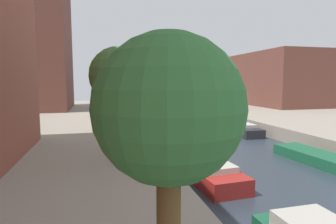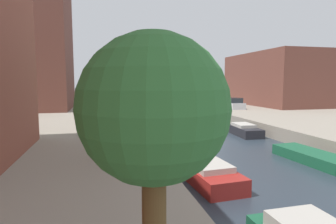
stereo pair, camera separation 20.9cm
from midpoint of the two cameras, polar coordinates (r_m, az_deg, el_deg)
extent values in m
plane|color=#28333D|center=(20.75, 7.86, -5.80)|extent=(84.00, 84.00, 0.00)
cube|color=brown|center=(38.03, -27.76, 16.81)|extent=(10.00, 9.86, 21.53)
cube|color=brown|center=(44.25, 21.45, 6.25)|extent=(10.00, 15.75, 7.36)
sphere|color=#347337|center=(3.40, -1.62, 0.70)|extent=(1.87, 1.87, 1.87)
cylinder|color=brown|center=(11.84, -10.38, -3.31)|extent=(0.26, 0.26, 2.70)
sphere|color=#416D33|center=(11.68, -10.59, 7.28)|extent=(2.37, 2.37, 2.37)
cylinder|color=brown|center=(19.03, -11.82, 0.56)|extent=(0.33, 0.33, 2.93)
sphere|color=#268423|center=(18.96, -11.98, 7.91)|extent=(2.77, 2.77, 2.77)
cylinder|color=brown|center=(26.12, -12.44, 1.32)|extent=(0.30, 0.30, 2.29)
sphere|color=#396935|center=(26.03, -12.53, 5.52)|extent=(2.20, 2.20, 2.20)
cylinder|color=brown|center=(34.29, -12.86, 3.15)|extent=(0.26, 0.26, 3.15)
sphere|color=#3B7336|center=(34.25, -12.96, 7.27)|extent=(2.56, 2.56, 2.56)
cylinder|color=#4D3F24|center=(42.13, -13.09, 3.09)|extent=(0.34, 0.34, 2.30)
sphere|color=#3E8E34|center=(42.08, -13.15, 5.51)|extent=(1.81, 1.81, 1.81)
cube|color=#B7B7BC|center=(35.75, 12.70, 1.34)|extent=(1.85, 4.07, 0.75)
cube|color=#1E2328|center=(35.43, 12.95, 2.40)|extent=(1.58, 2.26, 0.61)
cube|color=maroon|center=(12.36, 8.20, -12.49)|extent=(1.96, 4.03, 0.67)
cube|color=#B2ADA3|center=(12.19, 8.30, -10.52)|extent=(1.58, 2.25, 0.24)
cube|color=#232328|center=(19.45, -1.82, -5.65)|extent=(1.46, 3.66, 0.60)
cube|color=gray|center=(19.09, -1.64, -4.54)|extent=(1.18, 2.03, 0.26)
cube|color=#195638|center=(17.06, 27.22, -8.08)|extent=(1.97, 4.48, 0.56)
cube|color=#232328|center=(23.42, 15.20, -3.75)|extent=(1.77, 3.68, 0.67)
cube|color=#B2ADA3|center=(23.53, 14.98, -2.57)|extent=(1.44, 2.05, 0.24)
camera|label=1|loc=(0.10, -90.21, -0.02)|focal=29.88mm
camera|label=2|loc=(0.10, 89.79, 0.02)|focal=29.88mm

